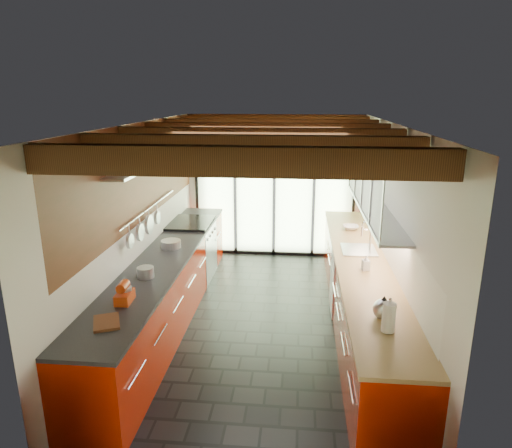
# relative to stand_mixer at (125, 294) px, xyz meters

# --- Properties ---
(ground) EXTENTS (5.50, 5.50, 0.00)m
(ground) POSITION_rel_stand_mixer_xyz_m (1.27, 1.43, -1.01)
(ground) COLOR black
(ground) RESTS_ON ground
(room_shell) EXTENTS (5.50, 5.50, 5.50)m
(room_shell) POSITION_rel_stand_mixer_xyz_m (1.27, 1.43, 0.64)
(room_shell) COLOR silver
(room_shell) RESTS_ON ground
(ceiling_beams) EXTENTS (3.14, 5.06, 4.90)m
(ceiling_beams) POSITION_rel_stand_mixer_xyz_m (1.27, 1.81, 1.45)
(ceiling_beams) COLOR #593316
(ceiling_beams) RESTS_ON ground
(glass_door) EXTENTS (2.95, 0.10, 2.90)m
(glass_door) POSITION_rel_stand_mixer_xyz_m (1.27, 4.12, 0.65)
(glass_door) COLOR #C6EAAD
(glass_door) RESTS_ON ground
(left_counter) EXTENTS (0.68, 5.00, 0.92)m
(left_counter) POSITION_rel_stand_mixer_xyz_m (-0.01, 1.43, -0.55)
(left_counter) COLOR #A31600
(left_counter) RESTS_ON ground
(range_stove) EXTENTS (0.66, 0.90, 0.97)m
(range_stove) POSITION_rel_stand_mixer_xyz_m (-0.01, 2.88, -0.54)
(range_stove) COLOR silver
(range_stove) RESTS_ON ground
(right_counter) EXTENTS (0.68, 5.00, 0.92)m
(right_counter) POSITION_rel_stand_mixer_xyz_m (2.54, 1.43, -0.55)
(right_counter) COLOR #A31600
(right_counter) RESTS_ON ground
(sink_assembly) EXTENTS (0.45, 0.52, 0.43)m
(sink_assembly) POSITION_rel_stand_mixer_xyz_m (2.56, 1.83, -0.05)
(sink_assembly) COLOR silver
(sink_assembly) RESTS_ON right_counter
(upper_cabinets_right) EXTENTS (0.34, 3.00, 3.00)m
(upper_cabinets_right) POSITION_rel_stand_mixer_xyz_m (2.70, 1.73, 0.84)
(upper_cabinets_right) COLOR silver
(upper_cabinets_right) RESTS_ON ground
(left_wall_fixtures) EXTENTS (0.28, 2.60, 0.96)m
(left_wall_fixtures) POSITION_rel_stand_mixer_xyz_m (-0.20, 1.57, 0.87)
(left_wall_fixtures) COLOR silver
(left_wall_fixtures) RESTS_ON ground
(stand_mixer) EXTENTS (0.15, 0.26, 0.23)m
(stand_mixer) POSITION_rel_stand_mixer_xyz_m (0.00, 0.00, 0.00)
(stand_mixer) COLOR red
(stand_mixer) RESTS_ON left_counter
(pot_large) EXTENTS (0.22, 0.22, 0.12)m
(pot_large) POSITION_rel_stand_mixer_xyz_m (0.00, 0.64, -0.03)
(pot_large) COLOR silver
(pot_large) RESTS_ON left_counter
(pot_small) EXTENTS (0.35, 0.35, 0.10)m
(pot_small) POSITION_rel_stand_mixer_xyz_m (0.00, 1.69, -0.04)
(pot_small) COLOR silver
(pot_small) RESTS_ON left_counter
(cutting_board) EXTENTS (0.34, 0.38, 0.03)m
(cutting_board) POSITION_rel_stand_mixer_xyz_m (0.00, -0.46, -0.08)
(cutting_board) COLOR brown
(cutting_board) RESTS_ON left_counter
(kettle) EXTENTS (0.26, 0.28, 0.24)m
(kettle) POSITION_rel_stand_mixer_xyz_m (2.54, -0.11, 0.01)
(kettle) COLOR silver
(kettle) RESTS_ON right_counter
(paper_towel) EXTENTS (0.13, 0.13, 0.32)m
(paper_towel) POSITION_rel_stand_mixer_xyz_m (2.54, -0.36, 0.04)
(paper_towel) COLOR white
(paper_towel) RESTS_ON right_counter
(soap_bottle) EXTENTS (0.10, 0.10, 0.19)m
(soap_bottle) POSITION_rel_stand_mixer_xyz_m (2.54, 1.11, 0.00)
(soap_bottle) COLOR silver
(soap_bottle) RESTS_ON right_counter
(bowl) EXTENTS (0.25, 0.25, 0.06)m
(bowl) POSITION_rel_stand_mixer_xyz_m (2.54, 2.82, -0.06)
(bowl) COLOR silver
(bowl) RESTS_ON right_counter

